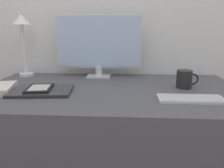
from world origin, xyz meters
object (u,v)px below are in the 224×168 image
Objects in this scene: monitor at (99,44)px; laptop at (42,91)px; ereader at (39,88)px; coffee_mug at (185,79)px; keyboard at (191,99)px; desk_lamp at (22,32)px.

laptop is at bearing -123.01° from monitor.
coffee_mug is (0.76, 0.13, 0.03)m from ereader.
ereader reaches higher than laptop.
ereader is at bearing -170.01° from coffee_mug.
ereader is (-0.26, -0.38, -0.20)m from monitor.
keyboard is 1.65× the size of ereader.
ereader is at bearing -174.03° from laptop.
ereader is 0.77m from coffee_mug.
coffee_mug is at bearing -13.92° from desk_lamp.
keyboard is at bearing -25.43° from desk_lamp.
monitor reaches higher than desk_lamp.
keyboard is (0.48, -0.47, -0.21)m from monitor.
laptop is at bearing -169.95° from coffee_mug.
monitor is 1.87× the size of keyboard.
monitor is at bearing 153.45° from coffee_mug.
ereader reaches higher than keyboard.
keyboard is at bearing -6.60° from laptop.
monitor is 0.51m from desk_lamp.
desk_lamp is (-0.25, 0.38, 0.29)m from laptop.
ereader is at bearing -57.69° from desk_lamp.
ereader is at bearing -124.03° from monitor.
laptop is 0.02m from ereader.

